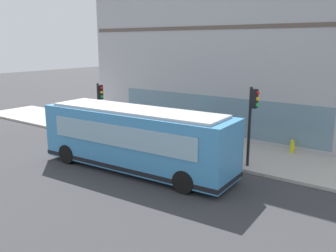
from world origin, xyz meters
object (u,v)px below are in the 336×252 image
at_px(newspaper_vending_box, 167,139).
at_px(traffic_light_near_corner, 252,112).
at_px(city_bus_nearside, 136,139).
at_px(pedestrian_by_light_pole, 219,126).
at_px(fire_hydrant, 292,146).
at_px(pedestrian_near_hydrant, 91,113).
at_px(pedestrian_walking_along_curb, 211,133).
at_px(traffic_light_down_block, 100,100).

bearing_deg(newspaper_vending_box, traffic_light_near_corner, -94.60).
height_order(city_bus_nearside, pedestrian_by_light_pole, city_bus_nearside).
relative_size(city_bus_nearside, fire_hydrant, 13.73).
relative_size(city_bus_nearside, pedestrian_near_hydrant, 6.23).
xyz_separation_m(traffic_light_near_corner, pedestrian_walking_along_curb, (1.47, 3.06, -1.80)).
bearing_deg(newspaper_vending_box, pedestrian_walking_along_curb, -66.66).
distance_m(pedestrian_near_hydrant, pedestrian_walking_along_curb, 10.21).
relative_size(pedestrian_near_hydrant, pedestrian_by_light_pole, 0.89).
height_order(fire_hydrant, pedestrian_walking_along_curb, pedestrian_walking_along_curb).
relative_size(traffic_light_near_corner, traffic_light_down_block, 1.14).
relative_size(traffic_light_near_corner, pedestrian_near_hydrant, 2.41).
bearing_deg(traffic_light_near_corner, traffic_light_down_block, 91.20).
xyz_separation_m(pedestrian_by_light_pole, newspaper_vending_box, (-2.33, 2.19, -0.61)).
height_order(city_bus_nearside, newspaper_vending_box, city_bus_nearside).
distance_m(city_bus_nearside, traffic_light_near_corner, 5.78).
height_order(fire_hydrant, newspaper_vending_box, newspaper_vending_box).
distance_m(fire_hydrant, pedestrian_by_light_pole, 4.35).
height_order(pedestrian_near_hydrant, newspaper_vending_box, pedestrian_near_hydrant).
height_order(pedestrian_near_hydrant, pedestrian_walking_along_curb, pedestrian_walking_along_curb).
bearing_deg(traffic_light_near_corner, pedestrian_by_light_pole, 49.63).
bearing_deg(fire_hydrant, traffic_light_near_corner, 164.66).
bearing_deg(pedestrian_walking_along_curb, pedestrian_by_light_pole, 8.64).
bearing_deg(pedestrian_walking_along_curb, traffic_light_near_corner, -115.62).
xyz_separation_m(traffic_light_near_corner, traffic_light_down_block, (-0.22, 10.27, -0.33)).
xyz_separation_m(traffic_light_down_block, pedestrian_by_light_pole, (2.98, -7.02, -1.34)).
bearing_deg(fire_hydrant, pedestrian_near_hydrant, 97.47).
xyz_separation_m(fire_hydrant, pedestrian_walking_along_curb, (-2.06, 4.02, 0.58)).
bearing_deg(pedestrian_by_light_pole, pedestrian_walking_along_curb, -171.36).
bearing_deg(pedestrian_near_hydrant, pedestrian_by_light_pole, -83.66).
bearing_deg(traffic_light_near_corner, city_bus_nearside, 127.30).
relative_size(fire_hydrant, newspaper_vending_box, 0.82).
height_order(traffic_light_down_block, pedestrian_walking_along_curb, traffic_light_down_block).
xyz_separation_m(fire_hydrant, pedestrian_by_light_pole, (-0.76, 4.22, 0.70)).
distance_m(city_bus_nearside, pedestrian_by_light_pole, 6.30).
bearing_deg(pedestrian_walking_along_curb, city_bus_nearside, 163.81).
height_order(city_bus_nearside, traffic_light_near_corner, traffic_light_near_corner).
xyz_separation_m(pedestrian_by_light_pole, pedestrian_walking_along_curb, (-1.30, -0.20, -0.12)).
relative_size(traffic_light_down_block, newspaper_vending_box, 3.83).
distance_m(traffic_light_near_corner, traffic_light_down_block, 10.28).
height_order(traffic_light_near_corner, pedestrian_near_hydrant, traffic_light_near_corner).
xyz_separation_m(city_bus_nearside, pedestrian_walking_along_curb, (4.87, -1.41, -0.46)).
bearing_deg(newspaper_vending_box, pedestrian_near_hydrant, 81.14).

